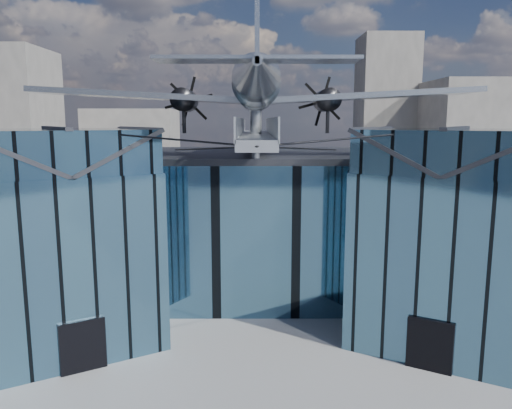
{
  "coord_description": "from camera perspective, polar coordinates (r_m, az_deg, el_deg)",
  "views": [
    {
      "loc": [
        -0.11,
        -27.36,
        12.13
      ],
      "look_at": [
        0.0,
        2.0,
        7.2
      ],
      "focal_mm": 35.0,
      "sensor_mm": 36.0,
      "label": 1
    }
  ],
  "objects": [
    {
      "name": "ground_plane",
      "position": [
        29.92,
        0.02,
        -14.38
      ],
      "size": [
        120.0,
        120.0,
        0.0
      ],
      "primitive_type": "plane",
      "color": "gray"
    },
    {
      "name": "museum",
      "position": [
        33.82,
        -0.03,
        -1.71
      ],
      "size": [
        32.88,
        24.5,
        17.6
      ],
      "color": "#446F8B",
      "rests_on": "ground"
    },
    {
      "name": "bg_towers",
      "position": [
        77.89,
        0.94,
        7.96
      ],
      "size": [
        77.0,
        24.5,
        26.0
      ],
      "color": "slate",
      "rests_on": "ground"
    }
  ]
}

